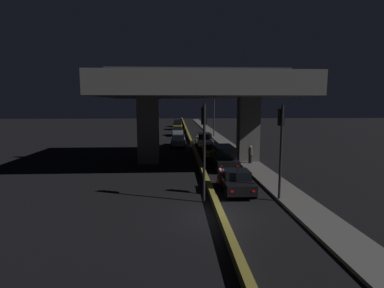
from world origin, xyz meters
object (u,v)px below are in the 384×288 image
(car_black_lead, at_px, (236,181))
(car_silver_lead_oncoming, at_px, (178,141))
(car_white_fourth, at_px, (204,140))
(pedestrian_on_sidewalk, at_px, (250,154))
(street_lamp, at_px, (212,107))
(car_taxi_yellow_third, at_px, (211,150))
(traffic_light_left_of_median, at_px, (204,136))
(motorcycle_red_filtering_near, at_px, (220,180))
(traffic_light_right_of_median, at_px, (281,136))
(car_black_second, at_px, (224,157))
(car_taxi_yellow_third_oncoming, at_px, (178,125))
(car_silver_second_oncoming, at_px, (177,131))
(car_dark_blue_fourth_oncoming, at_px, (177,123))

(car_black_lead, distance_m, car_silver_lead_oncoming, 20.99)
(car_white_fourth, height_order, car_silver_lead_oncoming, car_white_fourth)
(car_white_fourth, xyz_separation_m, pedestrian_on_sidewalk, (3.09, -12.10, 0.06))
(street_lamp, height_order, car_taxi_yellow_third, street_lamp)
(traffic_light_left_of_median, xyz_separation_m, motorcycle_red_filtering_near, (1.29, 2.61, -3.16))
(street_lamp, relative_size, car_white_fourth, 1.77)
(traffic_light_left_of_median, relative_size, motorcycle_red_filtering_near, 3.19)
(street_lamp, relative_size, car_black_lead, 2.11)
(car_taxi_yellow_third, distance_m, motorcycle_red_filtering_near, 11.80)
(traffic_light_right_of_median, height_order, pedestrian_on_sidewalk, traffic_light_right_of_median)
(car_black_lead, height_order, car_white_fourth, car_white_fourth)
(car_black_second, height_order, car_white_fourth, car_black_second)
(car_white_fourth, height_order, motorcycle_red_filtering_near, car_white_fourth)
(car_white_fourth, bearing_deg, pedestrian_on_sidewalk, -165.93)
(traffic_light_left_of_median, relative_size, car_black_second, 1.15)
(street_lamp, xyz_separation_m, car_taxi_yellow_third_oncoming, (-5.64, 14.59, -3.96))
(car_silver_lead_oncoming, bearing_deg, car_silver_second_oncoming, -179.16)
(car_taxi_yellow_third_oncoming, xyz_separation_m, car_dark_blue_fourth_oncoming, (-0.06, 8.43, -0.11))
(car_taxi_yellow_third_oncoming, bearing_deg, car_silver_lead_oncoming, 1.91)
(traffic_light_right_of_median, xyz_separation_m, car_black_second, (-1.77, 8.77, -2.69))
(car_black_second, xyz_separation_m, car_white_fourth, (-0.45, 13.46, -0.12))
(car_taxi_yellow_third, relative_size, car_silver_lead_oncoming, 0.92)
(pedestrian_on_sidewalk, bearing_deg, traffic_light_left_of_median, -117.11)
(street_lamp, xyz_separation_m, car_silver_second_oncoming, (-5.75, 2.19, -4.17))
(motorcycle_red_filtering_near, height_order, pedestrian_on_sidewalk, pedestrian_on_sidewalk)
(street_lamp, bearing_deg, traffic_light_left_of_median, -97.52)
(car_white_fourth, relative_size, car_silver_second_oncoming, 1.09)
(car_black_lead, distance_m, car_taxi_yellow_third_oncoming, 46.47)
(car_taxi_yellow_third_oncoming, bearing_deg, car_silver_second_oncoming, 1.57)
(pedestrian_on_sidewalk, bearing_deg, car_dark_blue_fourth_oncoming, 97.95)
(traffic_light_right_of_median, distance_m, car_silver_second_oncoming, 36.20)
(car_black_second, bearing_deg, traffic_light_right_of_median, -169.59)
(car_black_second, bearing_deg, car_white_fourth, 0.87)
(car_dark_blue_fourth_oncoming, height_order, pedestrian_on_sidewalk, pedestrian_on_sidewalk)
(car_dark_blue_fourth_oncoming, relative_size, pedestrian_on_sidewalk, 2.50)
(car_black_second, relative_size, car_taxi_yellow_third, 1.10)
(traffic_light_right_of_median, distance_m, car_taxi_yellow_third_oncoming, 48.43)
(car_taxi_yellow_third, relative_size, car_taxi_yellow_third_oncoming, 1.04)
(car_taxi_yellow_third_oncoming, height_order, motorcycle_red_filtering_near, car_taxi_yellow_third_oncoming)
(car_taxi_yellow_third_oncoming, bearing_deg, car_dark_blue_fourth_oncoming, -177.53)
(car_taxi_yellow_third, height_order, car_taxi_yellow_third_oncoming, car_taxi_yellow_third_oncoming)
(street_lamp, relative_size, car_silver_second_oncoming, 1.94)
(traffic_light_left_of_median, height_order, car_silver_lead_oncoming, traffic_light_left_of_median)
(car_taxi_yellow_third_oncoming, xyz_separation_m, pedestrian_on_sidewalk, (6.41, -37.91, -0.04))
(traffic_light_left_of_median, height_order, traffic_light_right_of_median, traffic_light_left_of_median)
(traffic_light_right_of_median, xyz_separation_m, car_silver_lead_oncoming, (-5.62, 22.38, -2.95))
(motorcycle_red_filtering_near, bearing_deg, car_black_lead, -139.37)
(street_lamp, bearing_deg, car_silver_lead_oncoming, -117.33)
(traffic_light_right_of_median, relative_size, street_lamp, 0.65)
(car_black_lead, xyz_separation_m, car_dark_blue_fourth_oncoming, (-3.48, 54.78, 0.16))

